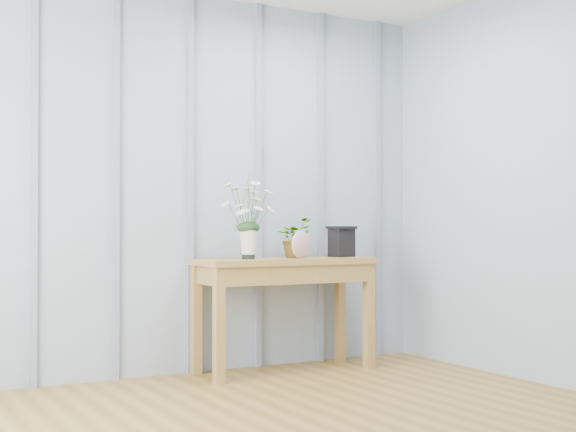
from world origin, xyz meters
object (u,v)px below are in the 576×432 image
sideboard (284,275)px  carved_box (342,241)px  felt_disc_vessel (301,244)px  daisy_vase (248,208)px

sideboard → carved_box: bearing=1.4°
felt_disc_vessel → carved_box: 0.40m
daisy_vase → carved_box: bearing=4.2°
carved_box → sideboard: bearing=-178.6°
daisy_vase → carved_box: daisy_vase is taller
felt_disc_vessel → sideboard: bearing=104.6°
daisy_vase → felt_disc_vessel: (0.36, -0.05, -0.24)m
felt_disc_vessel → carved_box: (0.39, 0.11, 0.02)m
daisy_vase → carved_box: size_ratio=2.47×
sideboard → carved_box: 0.51m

